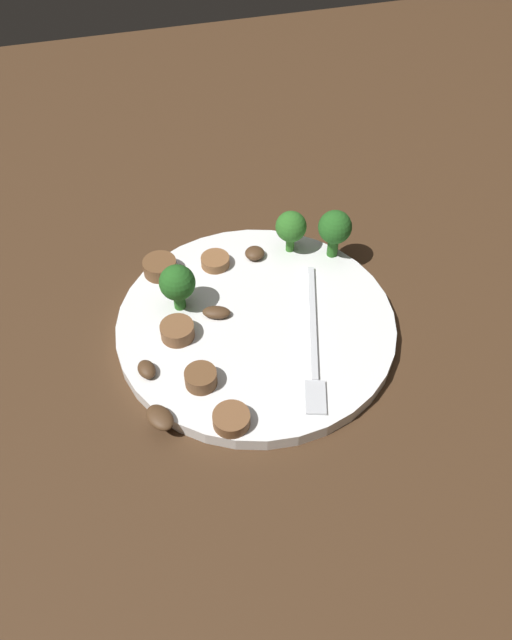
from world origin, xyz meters
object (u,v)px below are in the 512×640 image
sausage_slice_1 (178,334)px  sausage_slice_3 (215,261)px  mushroom_3 (216,312)px  broccoli_floret_0 (177,284)px  mushroom_1 (160,418)px  sausage_slice_0 (231,419)px  mushroom_0 (147,369)px  sausage_slice_2 (201,378)px  plate (256,325)px  fork (314,345)px  broccoli_floret_2 (291,227)px  sausage_slice_4 (160,267)px  broccoli_floret_1 (335,228)px  mushroom_2 (255,253)px

sausage_slice_1 → sausage_slice_3: (-0.09, 0.06, -0.00)m
sausage_slice_1 → mushroom_3: size_ratio=1.17×
broccoli_floret_0 → mushroom_1: size_ratio=1.73×
sausage_slice_0 → mushroom_0: size_ratio=1.49×
sausage_slice_1 → sausage_slice_2: bearing=10.0°
plate → sausage_slice_1: (0.00, -0.08, 0.01)m
fork → mushroom_1: (0.04, -0.15, 0.00)m
broccoli_floret_2 → sausage_slice_4: 0.14m
plate → broccoli_floret_0: bearing=-118.8°
sausage_slice_4 → broccoli_floret_1: bearing=83.6°
mushroom_1 → broccoli_floret_1: bearing=127.0°
fork → mushroom_2: bearing=-154.1°
sausage_slice_3 → fork: bearing=25.5°
sausage_slice_1 → mushroom_1: (0.09, -0.03, -0.00)m
plate → sausage_slice_3: 0.09m
mushroom_0 → sausage_slice_2: bearing=61.8°
broccoli_floret_2 → sausage_slice_3: bearing=-88.5°
fork → mushroom_2: size_ratio=8.48×
sausage_slice_3 → sausage_slice_4: sausage_slice_4 is taller
broccoli_floret_1 → sausage_slice_1: broccoli_floret_1 is taller
broccoli_floret_1 → sausage_slice_0: broccoli_floret_1 is taller
broccoli_floret_1 → sausage_slice_3: bearing=-97.7°
sausage_slice_4 → mushroom_1: size_ratio=1.17×
fork → plate: bearing=-120.1°
mushroom_0 → mushroom_1: size_ratio=0.73×
mushroom_3 → sausage_slice_4: bearing=-150.2°
broccoli_floret_2 → sausage_slice_4: size_ratio=1.40×
sausage_slice_2 → mushroom_2: bearing=148.8°
sausage_slice_1 → mushroom_1: 0.09m
broccoli_floret_2 → mushroom_3: 0.12m
broccoli_floret_0 → mushroom_2: bearing=119.3°
broccoli_floret_0 → sausage_slice_1: bearing=-12.7°
mushroom_2 → mushroom_1: bearing=-36.5°
sausage_slice_0 → sausage_slice_4: 0.20m
mushroom_2 → sausage_slice_4: bearing=-91.6°
broccoli_floret_2 → mushroom_0: size_ratio=2.26×
sausage_slice_4 → mushroom_2: size_ratio=1.66×
sausage_slice_4 → mushroom_0: (0.13, -0.03, -0.00)m
fork → mushroom_2: 0.14m
sausage_slice_1 → mushroom_2: (-0.09, 0.10, -0.00)m
fork → sausage_slice_4: sausage_slice_4 is taller
broccoli_floret_1 → sausage_slice_0: size_ratio=1.72×
plate → sausage_slice_0: 0.12m
broccoli_floret_2 → mushroom_0: (0.12, -0.17, -0.03)m
fork → mushroom_0: size_ratio=8.20×
sausage_slice_3 → mushroom_0: same height
broccoli_floret_1 → mushroom_2: broccoli_floret_1 is taller
plate → sausage_slice_2: 0.09m
sausage_slice_4 → mushroom_1: 0.18m
mushroom_0 → mushroom_1: (0.05, 0.00, -0.00)m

